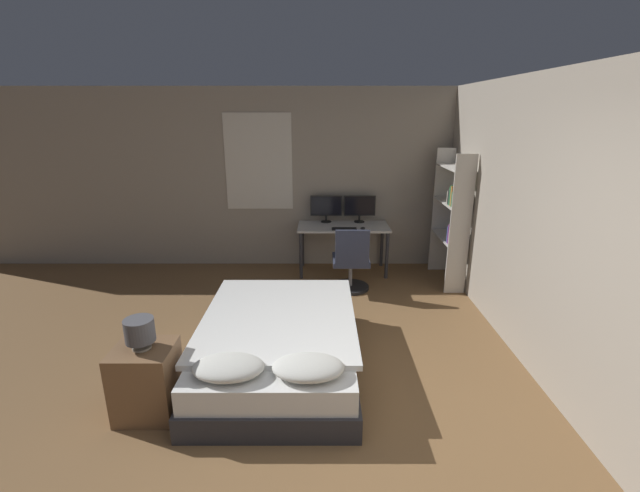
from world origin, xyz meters
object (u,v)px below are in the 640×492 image
nightstand (149,380)px  monitor_right (361,207)px  bookshelf (455,212)px  keyboard (346,229)px  monitor_left (328,207)px  office_chair (353,265)px  bedside_lamp (142,330)px  desk (345,232)px  bed (280,344)px  computer_mouse (365,228)px

nightstand → monitor_right: monitor_right is taller
monitor_right → bookshelf: 1.39m
monitor_right → bookshelf: bookshelf is taller
keyboard → bookshelf: 1.52m
monitor_left → bookshelf: bearing=-21.1°
nightstand → keyboard: (1.73, 3.00, 0.44)m
bookshelf → office_chair: bearing=-169.5°
monitor_right → bedside_lamp: bearing=-120.0°
monitor_right → office_chair: 1.12m
desk → office_chair: office_chair is taller
bed → bedside_lamp: bedside_lamp is taller
computer_mouse → bedside_lamp: bearing=-123.7°
desk → monitor_right: 0.47m
nightstand → monitor_right: bearing=60.0°
bedside_lamp → keyboard: 3.47m
desk → bed: bearing=-106.1°
desk → bookshelf: 1.59m
monitor_left → computer_mouse: monitor_left is taller
desk → keyboard: (0.00, -0.21, 0.10)m
keyboard → office_chair: size_ratio=0.40×
computer_mouse → office_chair: office_chair is taller
bookshelf → bed: bearing=-136.2°
bedside_lamp → office_chair: bearing=54.3°
desk → nightstand: bearing=-118.3°
bed → nightstand: (-0.99, -0.65, 0.05)m
nightstand → bedside_lamp: size_ratio=2.40×
bed → keyboard: size_ratio=5.85×
computer_mouse → monitor_right: bearing=91.8°
monitor_right → bed: bearing=-109.6°
bookshelf → monitor_left: bearing=158.9°
nightstand → bedside_lamp: bedside_lamp is taller
bedside_lamp → keyboard: size_ratio=0.70×
bed → monitor_left: monitor_left is taller
desk → office_chair: 0.76m
monitor_right → keyboard: 0.55m
bookshelf → desk: bearing=163.0°
monitor_left → monitor_right: bearing=0.0°
nightstand → bedside_lamp: (0.00, 0.00, 0.45)m
bed → bookshelf: 3.16m
bed → office_chair: bearing=66.4°
bed → computer_mouse: bearing=66.8°
monitor_left → monitor_right: size_ratio=1.00×
monitor_left → office_chair: 1.15m
monitor_left → keyboard: monitor_left is taller
bed → office_chair: 2.03m
bed → desk: desk is taller
nightstand → keyboard: size_ratio=1.67×
bedside_lamp → bed: bearing=33.2°
monitor_right → bookshelf: size_ratio=0.26×
monitor_right → bookshelf: bearing=-28.7°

